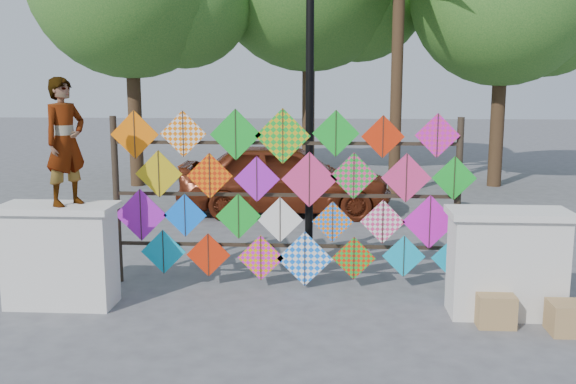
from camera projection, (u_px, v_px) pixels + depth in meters
The scene contains 9 objects.
ground at pixel (280, 304), 8.03m from camera, with size 80.00×80.00×0.00m, color slate.
parapet_left at pixel (60, 255), 7.89m from camera, with size 1.40×0.65×1.28m.
parapet_right at pixel (506, 262), 7.56m from camera, with size 1.40×0.65×1.28m.
kite_rack at pixel (289, 198), 8.54m from camera, with size 4.99×0.24×2.42m.
vendor_woman at pixel (65, 142), 7.65m from camera, with size 0.56×0.37×1.53m, color #99999E.
sedan at pixel (285, 178), 13.44m from camera, with size 1.78×4.42×1.51m, color #612310.
lamppost at pixel (310, 86), 9.52m from camera, with size 0.28×0.28×4.46m.
cardboard_box_near at pixel (495, 309), 7.32m from camera, with size 0.42×0.38×0.38m, color #A88851.
cardboard_box_far at pixel (568, 318), 7.09m from camera, with size 0.41×0.38×0.35m, color #A88851.
Camera 1 is at (0.58, -7.65, 2.76)m, focal length 40.00 mm.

